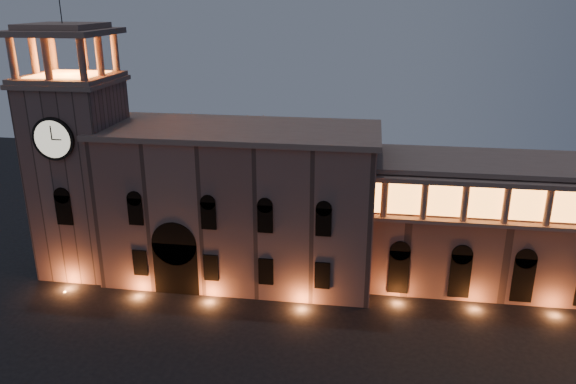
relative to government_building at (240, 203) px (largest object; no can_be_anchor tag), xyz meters
name	(u,v)px	position (x,y,z in m)	size (l,w,h in m)	color
government_building	(240,203)	(0.00, 0.00, 0.00)	(30.80, 12.80, 17.60)	#7D5B51
clock_tower	(80,168)	(-18.42, -0.95, 3.73)	(9.80, 9.80, 32.40)	#7D5B51
colonnade_wing	(548,226)	(34.08, 1.99, -1.44)	(40.60, 11.50, 14.50)	brown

